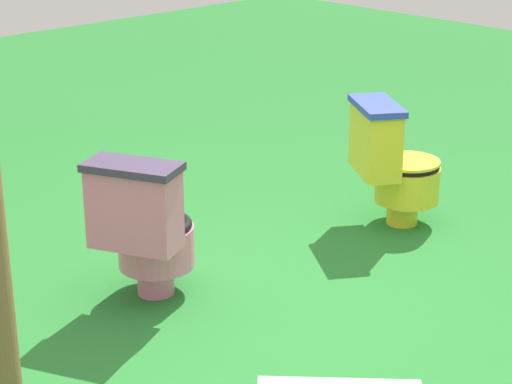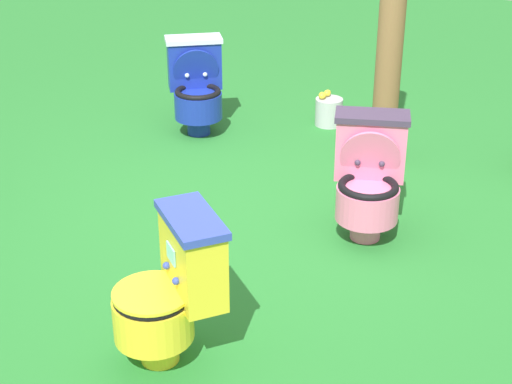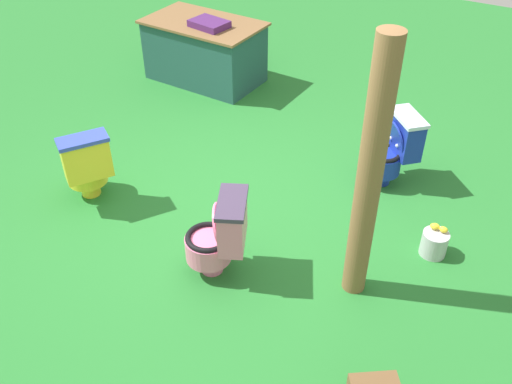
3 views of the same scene
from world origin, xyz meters
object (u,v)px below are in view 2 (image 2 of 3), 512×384
at_px(wooden_post, 392,19).
at_px(lemon_bucket, 329,111).
at_px(toilet_yellow, 171,289).
at_px(toilet_blue, 196,85).
at_px(toilet_pink, 369,176).

height_order(wooden_post, lemon_bucket, wooden_post).
height_order(toilet_yellow, toilet_blue, same).
height_order(toilet_yellow, lemon_bucket, toilet_yellow).
xyz_separation_m(toilet_blue, lemon_bucket, (0.68, -0.81, -0.26)).
relative_size(toilet_yellow, toilet_pink, 1.00).
bearing_deg(lemon_bucket, toilet_blue, 129.87).
xyz_separation_m(toilet_blue, wooden_post, (0.24, -1.49, 0.67)).
distance_m(toilet_blue, wooden_post, 1.65).
xyz_separation_m(wooden_post, lemon_bucket, (0.44, 0.68, -0.93)).
distance_m(toilet_pink, lemon_bucket, 1.81).
bearing_deg(toilet_blue, toilet_pink, 113.98).
bearing_deg(toilet_blue, wooden_post, 145.42).
relative_size(toilet_pink, wooden_post, 0.35).
relative_size(toilet_yellow, lemon_bucket, 2.63).
height_order(toilet_yellow, wooden_post, wooden_post).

